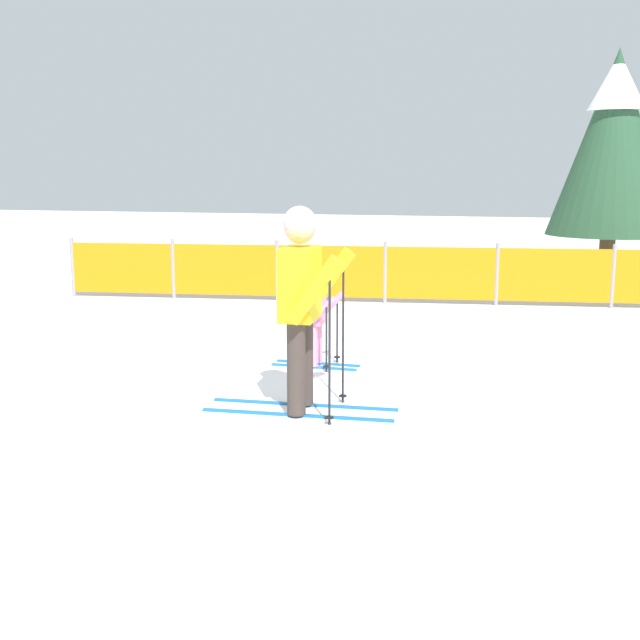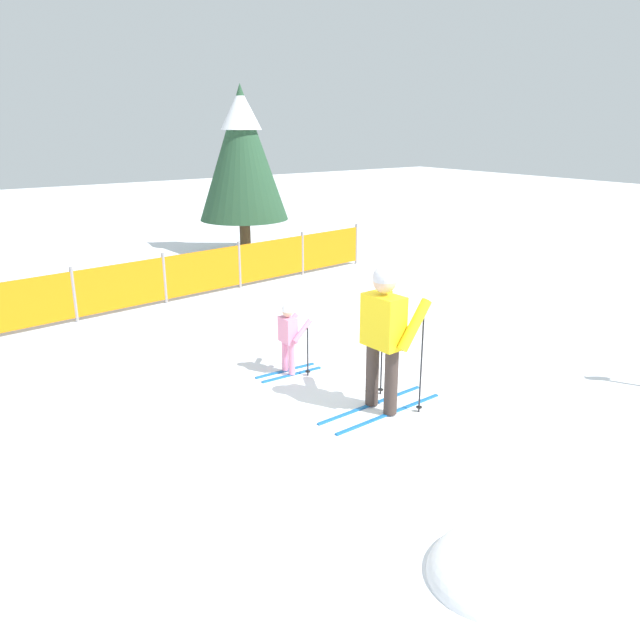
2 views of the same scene
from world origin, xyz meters
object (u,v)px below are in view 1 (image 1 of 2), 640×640
at_px(skier_adult, 302,291).
at_px(safety_fence, 385,272).
at_px(skier_child, 317,314).
at_px(conifer_far, 614,140).

xyz_separation_m(skier_adult, safety_fence, (-0.32, 5.81, -0.56)).
xyz_separation_m(skier_child, safety_fence, (-0.03, 4.23, -0.09)).
distance_m(skier_child, safety_fence, 4.24).
bearing_deg(skier_child, safety_fence, 91.70).
bearing_deg(conifer_far, skier_child, -114.95).
height_order(skier_adult, skier_child, skier_adult).
xyz_separation_m(skier_adult, conifer_far, (3.20, 9.09, 1.53)).
height_order(safety_fence, conifer_far, conifer_far).
relative_size(skier_adult, skier_child, 1.78).
relative_size(skier_child, conifer_far, 0.24).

